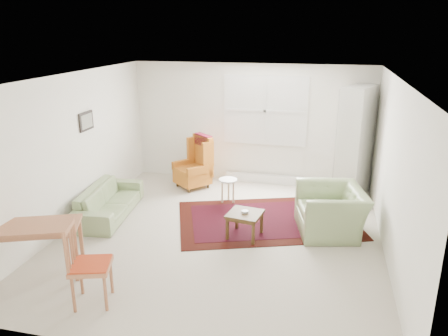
% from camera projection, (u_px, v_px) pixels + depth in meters
% --- Properties ---
extents(room, '(5.04, 5.54, 2.51)m').
position_uv_depth(room, '(224.00, 157.00, 6.79)').
color(room, beige).
rests_on(room, ground).
extents(rug, '(3.48, 2.82, 0.03)m').
position_uv_depth(rug, '(267.00, 219.00, 7.56)').
color(rug, black).
rests_on(rug, ground).
extents(sofa, '(0.90, 1.87, 0.73)m').
position_uv_depth(sofa, '(109.00, 196.00, 7.67)').
color(sofa, '#839865').
rests_on(sofa, ground).
extents(armchair, '(1.22, 1.33, 0.89)m').
position_uv_depth(armchair, '(331.00, 206.00, 7.01)').
color(armchair, '#839865').
rests_on(armchair, ground).
extents(wingback_chair, '(0.91, 0.91, 1.09)m').
position_uv_depth(wingback_chair, '(192.00, 162.00, 8.96)').
color(wingback_chair, '#BB681C').
rests_on(wingback_chair, ground).
extents(coffee_table, '(0.58, 0.58, 0.42)m').
position_uv_depth(coffee_table, '(245.00, 225.00, 6.90)').
color(coffee_table, '#463015').
rests_on(coffee_table, ground).
extents(stool, '(0.45, 0.45, 0.47)m').
position_uv_depth(stool, '(228.00, 190.00, 8.28)').
color(stool, white).
rests_on(stool, ground).
extents(cabinet, '(0.74, 0.97, 2.16)m').
position_uv_depth(cabinet, '(355.00, 143.00, 8.30)').
color(cabinet, silver).
rests_on(cabinet, ground).
extents(desk, '(1.28, 0.96, 0.73)m').
position_uv_depth(desk, '(37.00, 250.00, 5.80)').
color(desk, '#A96844').
rests_on(desk, ground).
extents(desk_chair, '(0.57, 0.57, 1.04)m').
position_uv_depth(desk_chair, '(91.00, 264.00, 5.15)').
color(desk_chair, '#A96844').
rests_on(desk_chair, ground).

